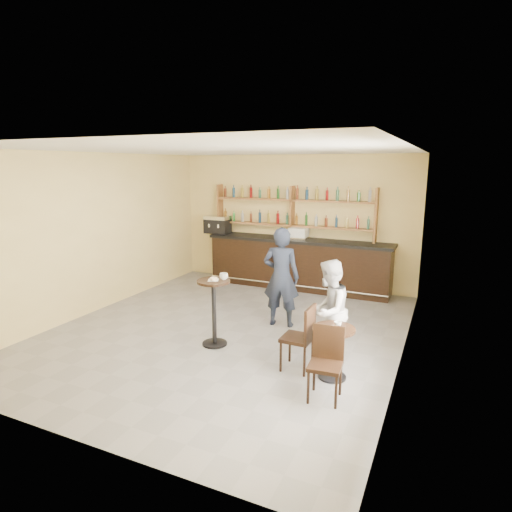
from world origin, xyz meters
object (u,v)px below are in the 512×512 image
at_px(pastry_case, 298,233).
at_px(patron_second, 329,311).
at_px(chair_south, 325,365).
at_px(cafe_table, 333,353).
at_px(bar_counter, 298,264).
at_px(espresso_machine, 218,224).
at_px(man_main, 281,277).
at_px(pedestal_table, 214,313).
at_px(chair_west, 297,337).

relative_size(pastry_case, patron_second, 0.28).
bearing_deg(chair_south, cafe_table, 90.19).
height_order(bar_counter, pastry_case, pastry_case).
distance_m(espresso_machine, man_main, 3.73).
xyz_separation_m(pedestal_table, chair_south, (2.14, -0.91, -0.09)).
distance_m(pedestal_table, cafe_table, 2.12).
bearing_deg(bar_counter, patron_second, -64.44).
bearing_deg(pedestal_table, patron_second, 7.39).
bearing_deg(chair_west, cafe_table, 86.04).
height_order(chair_west, chair_south, chair_west).
xyz_separation_m(bar_counter, chair_west, (1.37, -4.05, -0.12)).
bearing_deg(pastry_case, man_main, -75.68).
height_order(cafe_table, chair_south, chair_south).
distance_m(man_main, chair_west, 1.83).
bearing_deg(patron_second, cafe_table, 27.04).
xyz_separation_m(bar_counter, espresso_machine, (-2.22, 0.00, 0.83)).
bearing_deg(cafe_table, patron_second, 112.32).
xyz_separation_m(chair_west, patron_second, (0.32, 0.50, 0.30)).
relative_size(chair_west, patron_second, 0.62).
height_order(espresso_machine, pastry_case, espresso_machine).
relative_size(espresso_machine, man_main, 0.34).
height_order(bar_counter, chair_south, bar_counter).
distance_m(pedestal_table, chair_south, 2.33).
distance_m(man_main, cafe_table, 2.21).
bearing_deg(cafe_table, chair_west, 174.81).
xyz_separation_m(pedestal_table, chair_west, (1.54, -0.26, -0.07)).
relative_size(chair_south, patron_second, 0.60).
distance_m(cafe_table, chair_west, 0.56).
distance_m(pedestal_table, chair_west, 1.56).
relative_size(pastry_case, chair_west, 0.45).
xyz_separation_m(man_main, chair_south, (1.46, -2.21, -0.46)).
xyz_separation_m(pastry_case, man_main, (0.52, -2.49, -0.42)).
relative_size(pastry_case, man_main, 0.24).
bearing_deg(cafe_table, bar_counter, 115.13).
bearing_deg(cafe_table, espresso_machine, 135.28).
bearing_deg(pastry_case, bar_counter, 2.47).
distance_m(bar_counter, patron_second, 3.93).
bearing_deg(pedestal_table, man_main, 62.27).
xyz_separation_m(espresso_machine, chair_west, (3.59, -4.05, -0.95)).
distance_m(bar_counter, cafe_table, 4.53).
height_order(man_main, cafe_table, man_main).
relative_size(chair_west, chair_south, 1.04).
relative_size(bar_counter, chair_south, 4.75).
relative_size(pedestal_table, patron_second, 0.71).
xyz_separation_m(espresso_machine, man_main, (2.73, -2.49, -0.51)).
distance_m(espresso_machine, cafe_table, 5.92).
height_order(espresso_machine, cafe_table, espresso_machine).
bearing_deg(cafe_table, man_main, 131.15).
bearing_deg(espresso_machine, chair_south, -50.28).
height_order(espresso_machine, pedestal_table, espresso_machine).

